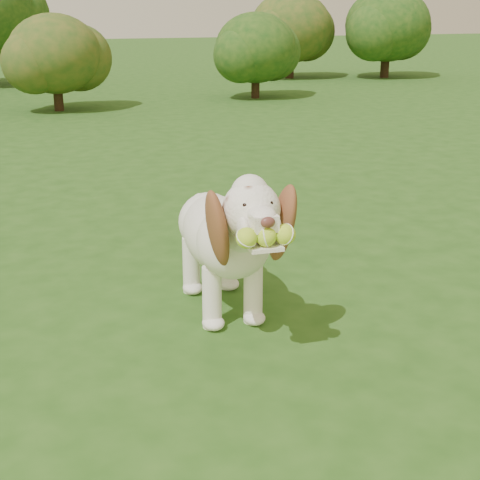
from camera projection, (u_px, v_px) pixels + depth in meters
name	position (u px, v px, depth m)	size (l,w,h in m)	color
ground	(203.00, 325.00, 3.23)	(80.00, 80.00, 0.00)	#224A15
dog	(225.00, 233.00, 3.22)	(0.51, 1.24, 0.80)	white
shrub_d	(256.00, 48.00, 11.74)	(1.43, 1.43, 1.48)	#382314
shrub_h	(388.00, 25.00, 15.54)	(1.97, 1.97, 2.04)	#382314
shrub_f	(291.00, 28.00, 15.41)	(1.88, 1.88, 1.94)	#382314
shrub_c	(55.00, 54.00, 10.16)	(1.41, 1.41, 1.46)	#382314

